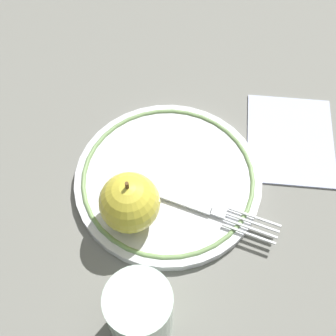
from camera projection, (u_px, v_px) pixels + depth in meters
name	position (u px, v px, depth m)	size (l,w,h in m)	color
ground_plane	(176.00, 190.00, 0.60)	(2.00, 2.00, 0.00)	slate
plate	(168.00, 179.00, 0.60)	(0.24, 0.24, 0.02)	silver
apple_red_whole	(130.00, 203.00, 0.54)	(0.07, 0.07, 0.08)	gold
fork	(199.00, 207.00, 0.57)	(0.19, 0.04, 0.00)	silver
drinking_glass	(140.00, 314.00, 0.47)	(0.07, 0.07, 0.10)	silver
napkin_folded	(291.00, 139.00, 0.64)	(0.12, 0.15, 0.01)	#AEB5D0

